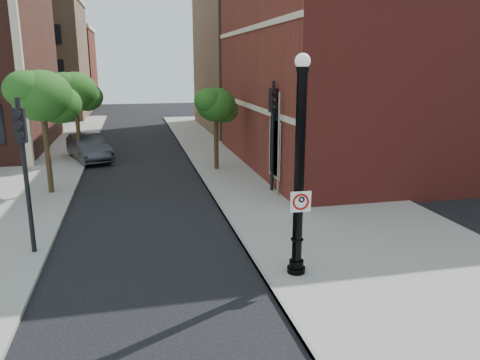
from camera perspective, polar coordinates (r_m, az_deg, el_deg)
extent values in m
plane|color=black|center=(12.35, -5.88, -13.78)|extent=(120.00, 120.00, 0.00)
cube|color=gray|center=(22.80, 5.99, -0.48)|extent=(8.00, 60.00, 0.12)
cube|color=gray|center=(21.86, -3.86, -1.04)|extent=(0.10, 60.00, 0.14)
cube|color=maroon|center=(30.25, 22.44, 13.50)|extent=(22.00, 16.00, 12.00)
cube|color=black|center=(21.14, 4.32, 3.79)|extent=(0.08, 1.40, 2.40)
cube|color=beige|center=(25.72, 1.08, 9.03)|extent=(0.06, 16.00, 0.25)
cube|color=beige|center=(25.68, 1.12, 17.96)|extent=(0.06, 16.00, 0.25)
cube|color=beige|center=(28.47, -25.58, 15.25)|extent=(0.40, 0.40, 14.00)
cube|color=#8C6A4C|center=(55.90, -24.74, 13.06)|extent=(12.00, 12.00, 12.00)
cube|color=maroon|center=(69.70, -22.39, 12.41)|extent=(12.00, 12.00, 10.00)
cube|color=#8C6A4C|center=(44.36, 10.29, 15.45)|extent=(22.00, 14.00, 14.00)
cylinder|color=black|center=(13.30, 6.85, -11.02)|extent=(0.51, 0.51, 0.27)
cylinder|color=black|center=(13.21, 6.88, -10.13)|extent=(0.40, 0.40, 0.23)
cylinder|color=black|center=(12.39, 7.22, 0.65)|extent=(0.27, 0.27, 5.26)
torus|color=black|center=(12.93, 6.97, -7.19)|extent=(0.36, 0.36, 0.05)
cylinder|color=black|center=(12.06, 7.62, 13.23)|extent=(0.33, 0.33, 0.14)
sphere|color=silver|center=(12.06, 7.65, 14.17)|extent=(0.40, 0.40, 0.40)
cube|color=white|center=(12.43, 7.41, -2.65)|extent=(0.56, 0.05, 0.56)
cube|color=black|center=(12.36, 7.44, -1.50)|extent=(0.56, 0.04, 0.05)
cube|color=black|center=(12.51, 7.37, -3.78)|extent=(0.56, 0.04, 0.05)
cube|color=black|center=(12.36, 6.26, -2.71)|extent=(0.05, 0.01, 0.56)
cube|color=black|center=(12.51, 8.54, -2.59)|extent=(0.05, 0.01, 0.56)
torus|color=#AD0706|center=(12.43, 7.41, -2.65)|extent=(0.45, 0.08, 0.45)
cube|color=#AD0706|center=(12.43, 7.41, -2.65)|extent=(0.32, 0.03, 0.32)
cube|color=black|center=(12.42, 7.18, -2.66)|extent=(0.05, 0.01, 0.26)
torus|color=black|center=(12.42, 7.52, -2.37)|extent=(0.18, 0.06, 0.17)
cylinder|color=black|center=(12.36, 7.44, -1.52)|extent=(0.03, 0.02, 0.03)
imported|color=#2F3035|center=(29.76, -17.94, 3.81)|extent=(3.17, 5.19, 1.62)
cylinder|color=black|center=(15.22, -24.60, 0.06)|extent=(0.14, 0.14, 4.81)
cube|color=black|center=(14.95, -25.23, 6.02)|extent=(0.30, 0.28, 1.00)
sphere|color=#E50505|center=(14.76, -25.49, 7.28)|extent=(0.18, 0.18, 0.18)
sphere|color=#FF8C00|center=(14.79, -25.37, 6.13)|extent=(0.18, 0.18, 0.18)
sphere|color=#00E519|center=(14.83, -25.25, 4.98)|extent=(0.18, 0.18, 0.18)
cylinder|color=black|center=(20.92, 4.00, 5.10)|extent=(0.15, 0.15, 5.01)
cube|color=black|center=(20.73, 4.08, 9.66)|extent=(0.37, 0.35, 1.04)
sphere|color=#E50505|center=(20.54, 4.14, 10.64)|extent=(0.19, 0.19, 0.19)
sphere|color=#FF8C00|center=(20.56, 4.12, 9.77)|extent=(0.19, 0.19, 0.19)
sphere|color=#00E519|center=(20.58, 4.11, 8.90)|extent=(0.19, 0.19, 0.19)
cylinder|color=#999999|center=(20.10, 4.74, 4.09)|extent=(0.09, 0.09, 4.58)
cylinder|color=#312213|center=(22.28, -22.43, 3.43)|extent=(0.24, 0.24, 4.10)
ellipsoid|color=#1C4D14|center=(22.01, -23.01, 9.43)|extent=(2.58, 2.58, 2.19)
ellipsoid|color=#1C4D14|center=(22.41, -21.22, 8.60)|extent=(1.99, 1.99, 1.69)
ellipsoid|color=#1C4D14|center=(21.75, -24.62, 10.00)|extent=(1.87, 1.87, 1.59)
cylinder|color=#312213|center=(28.93, -19.12, 5.78)|extent=(0.24, 0.24, 3.95)
ellipsoid|color=#1C4D14|center=(28.72, -19.49, 10.23)|extent=(2.48, 2.48, 2.11)
ellipsoid|color=#1C4D14|center=(29.14, -18.22, 9.60)|extent=(1.92, 1.92, 1.63)
ellipsoid|color=#1C4D14|center=(28.43, -20.64, 10.68)|extent=(1.81, 1.81, 1.53)
cylinder|color=#312213|center=(25.47, -2.92, 4.85)|extent=(0.24, 0.24, 3.37)
ellipsoid|color=#1C4D14|center=(25.24, -2.97, 9.17)|extent=(2.12, 2.12, 1.80)
ellipsoid|color=#1C4D14|center=(25.73, -2.05, 8.52)|extent=(1.64, 1.64, 1.39)
ellipsoid|color=#1C4D14|center=(24.86, -3.86, 9.64)|extent=(1.54, 1.54, 1.31)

